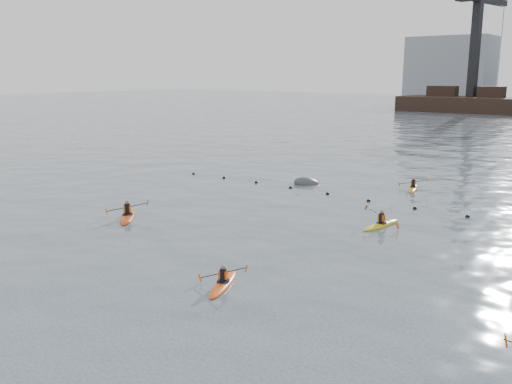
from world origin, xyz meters
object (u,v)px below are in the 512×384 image
kayaker_2 (128,216)px  kayaker_5 (413,188)px  mooring_buoy (307,184)px  kayaker_3 (381,224)px  kayaker_0 (223,283)px

kayaker_2 → kayaker_5: (9.42, 16.77, -0.02)m
mooring_buoy → kayaker_3: bearing=-37.9°
kayaker_2 → mooring_buoy: size_ratio=1.52×
kayaker_0 → kayaker_2: bearing=134.9°
kayaker_2 → kayaker_3: kayaker_3 is taller
kayaker_2 → kayaker_5: bearing=16.3°
kayaker_2 → kayaker_3: (11.65, 6.92, -0.01)m
kayaker_3 → kayaker_5: bearing=111.2°
kayaker_0 → kayaker_5: (-1.08, 20.89, 0.00)m
kayaker_0 → mooring_buoy: size_ratio=1.45×
kayaker_2 → mooring_buoy: (2.75, 13.85, -0.11)m
kayaker_3 → kayaker_2: bearing=-140.9°
kayaker_0 → kayaker_5: bearing=69.3°
mooring_buoy → kayaker_2: bearing=-101.2°
kayaker_5 → kayaker_2: bearing=-136.1°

